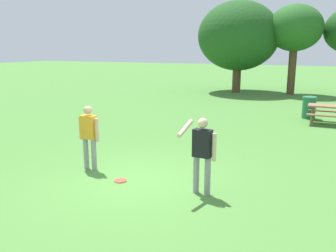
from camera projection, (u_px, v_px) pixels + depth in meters
ground_plane at (137, 181)px, 8.11m from camera, size 120.00×120.00×0.00m
person_thrower at (202, 150)px, 7.21m from camera, size 0.65×0.67×1.64m
person_catcher at (89, 133)px, 8.71m from camera, size 0.61×0.25×1.64m
frisbee at (120, 181)px, 8.12m from camera, size 0.29×0.29×0.03m
picnic_table_near at (330, 111)px, 14.09m from camera, size 1.70×1.42×0.77m
trash_can_further_along at (309, 107)px, 15.31m from camera, size 0.59×0.59×0.96m
tree_tall_left at (238, 36)px, 23.86m from camera, size 5.51×5.51×6.18m
tree_broad_center at (295, 29)px, 22.54m from camera, size 3.50×3.50×5.79m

